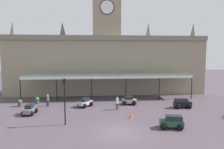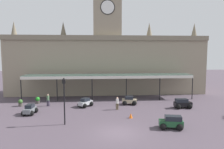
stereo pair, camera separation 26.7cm
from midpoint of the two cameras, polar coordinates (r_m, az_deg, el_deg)
name	(u,v)px [view 2 (the right image)]	position (r m, az deg, el deg)	size (l,w,h in m)	color
ground_plane	(118,133)	(19.86, 2.07, -15.59)	(140.00, 140.00, 0.00)	#50434E
station_building	(107,60)	(38.31, -1.17, 3.90)	(34.61, 6.61, 18.81)	gray
entrance_canopy	(109,76)	(32.95, -0.65, -0.29)	(26.39, 3.26, 3.89)	#38564C
car_beige_sedan	(129,101)	(29.87, 5.01, -7.25)	(2.13, 1.66, 1.19)	tan
car_black_estate	(183,104)	(29.45, 18.97, -7.61)	(2.25, 1.54, 1.27)	black
car_silver_sedan	(85,103)	(28.86, -7.01, -7.73)	(2.17, 2.24, 1.19)	#B2B5BA
car_green_estate	(171,123)	(21.44, 16.24, -12.58)	(2.38, 1.82, 1.27)	#1E512D
car_grey_sedan	(30,110)	(27.01, -21.26, -9.04)	(1.63, 2.12, 1.19)	slate
pedestrian_beside_cars	(48,100)	(30.11, -16.85, -6.58)	(0.39, 0.34, 1.67)	#3F384C
pedestrian_near_entrance	(117,103)	(27.04, 1.71, -7.73)	(0.36, 0.34, 1.67)	brown
victorian_lamppost	(64,96)	(21.59, -12.59, -5.68)	(0.30, 0.30, 4.81)	black
traffic_cone	(131,116)	(23.96, 5.48, -11.12)	(0.40, 0.40, 0.56)	orange
planter_by_canopy	(38,100)	(32.21, -19.42, -6.62)	(0.60, 0.60, 0.96)	#47423D
planter_near_kerb	(20,103)	(31.41, -23.50, -7.09)	(0.60, 0.60, 0.96)	#47423D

